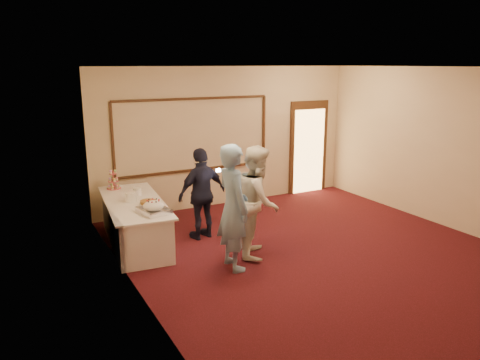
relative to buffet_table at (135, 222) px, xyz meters
name	(u,v)px	position (x,y,z in m)	size (l,w,h in m)	color
floor	(325,257)	(2.53, -2.05, -0.39)	(7.00, 7.00, 0.00)	black
room_walls	(331,133)	(2.53, -2.05, 1.64)	(6.04, 7.04, 3.02)	beige
wall_molding	(194,135)	(1.73, 1.42, 1.21)	(3.45, 0.04, 1.55)	#321F0F
doorway	(308,148)	(4.68, 1.41, 0.69)	(1.05, 0.07, 2.20)	#321F0F
buffet_table	(135,222)	(0.00, 0.00, 0.00)	(1.19, 2.50, 0.77)	white
pavlova_tray	(154,207)	(0.10, -0.79, 0.47)	(0.48, 0.59, 0.20)	silver
cupcake_stand	(114,182)	(-0.10, 0.97, 0.52)	(0.26, 0.26, 0.39)	#C64F56
plate_stack_a	(131,197)	(-0.05, -0.01, 0.47)	(0.20, 0.20, 0.17)	white
plate_stack_b	(137,191)	(0.16, 0.33, 0.45)	(0.17, 0.17, 0.14)	white
tart	(148,202)	(0.17, -0.29, 0.41)	(0.31, 0.31, 0.06)	white
man	(233,207)	(1.06, -1.67, 0.58)	(0.70, 0.46, 1.93)	#80ACD5
woman	(258,201)	(1.64, -1.39, 0.51)	(0.88, 0.68, 1.80)	white
guest	(202,194)	(1.15, -0.28, 0.43)	(0.96, 0.40, 1.64)	black
camera_flash	(218,170)	(1.36, -0.53, 0.88)	(0.07, 0.04, 0.05)	white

